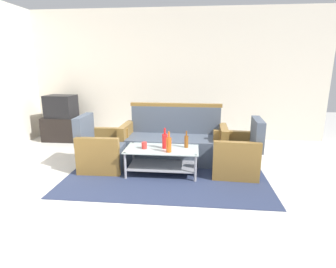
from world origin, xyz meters
TOP-DOWN VIEW (x-y plane):
  - ground_plane at (0.00, 0.00)m, footprint 14.00×14.00m
  - wall_back at (0.00, 3.06)m, footprint 6.52×0.12m
  - rug at (0.05, 0.90)m, footprint 2.96×2.03m
  - couch at (0.11, 1.52)m, footprint 1.82×0.78m
  - armchair_left at (-1.02, 1.02)m, footprint 0.72×0.78m
  - armchair_right at (1.12, 1.01)m, footprint 0.74×0.80m
  - coffee_table at (-0.03, 0.86)m, footprint 1.10×0.60m
  - bottle_orange at (0.10, 0.68)m, footprint 0.08×0.08m
  - bottle_red at (0.02, 0.86)m, footprint 0.08×0.08m
  - bottle_brown at (0.34, 0.94)m, footprint 0.06×0.06m
  - cup at (-0.29, 0.81)m, footprint 0.08×0.08m
  - tv_stand at (-2.45, 2.55)m, footprint 0.80×0.50m
  - television at (-2.45, 2.55)m, footprint 0.63×0.48m

SIDE VIEW (x-z plane):
  - ground_plane at x=0.00m, z-range 0.00..0.00m
  - rug at x=0.05m, z-range 0.00..0.01m
  - tv_stand at x=-2.45m, z-range 0.00..0.52m
  - coffee_table at x=-0.03m, z-range 0.07..0.47m
  - armchair_left at x=-1.02m, z-range -0.14..0.71m
  - armchair_right at x=1.12m, z-range -0.14..0.71m
  - couch at x=0.11m, z-range -0.16..0.80m
  - cup at x=-0.29m, z-range 0.41..0.51m
  - bottle_brown at x=0.34m, z-range 0.38..0.64m
  - bottle_orange at x=0.10m, z-range 0.37..0.68m
  - bottle_red at x=0.02m, z-range 0.37..0.69m
  - television at x=-2.45m, z-range 0.52..1.00m
  - wall_back at x=0.00m, z-range 0.00..2.80m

